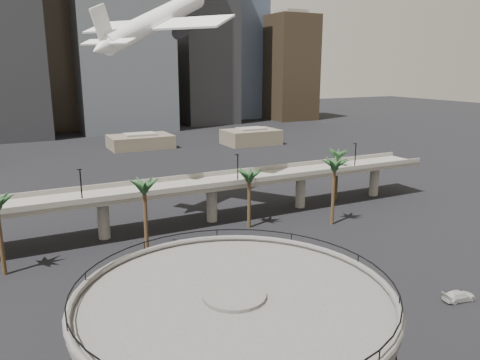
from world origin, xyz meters
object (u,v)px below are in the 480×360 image
airborne_jet (156,21)px  car_b (281,307)px  overpass (160,193)px  car_c (459,296)px  car_a (235,316)px

airborne_jet → car_b: size_ratio=7.86×
overpass → airborne_jet: 35.25m
car_c → airborne_jet: bearing=30.2°
car_a → car_b: 6.45m
car_a → car_b: (6.41, -0.71, 0.01)m
airborne_jet → car_c: 74.13m
airborne_jet → overpass: bearing=-145.0°
airborne_jet → car_a: size_ratio=8.25×
car_a → car_c: 31.22m
overpass → car_b: 38.92m
car_b → overpass: bearing=9.0°
airborne_jet → car_b: bearing=-124.5°
car_a → overpass: bearing=14.6°
airborne_jet → car_a: bearing=-132.0°
overpass → airborne_jet: bearing=69.3°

